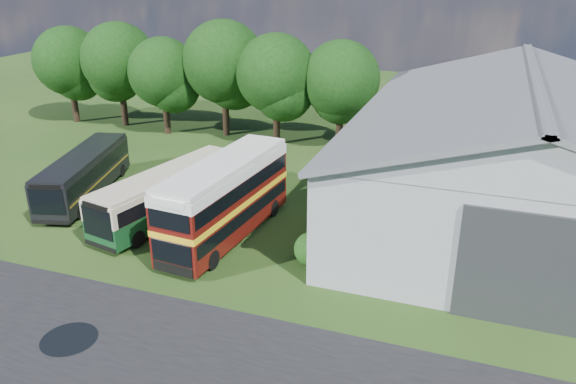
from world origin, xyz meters
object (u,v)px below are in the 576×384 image
at_px(bus_green_single, 169,193).
at_px(bus_maroon_double, 226,200).
at_px(bus_dark_single, 84,174).
at_px(storage_shed, 523,144).

distance_m(bus_green_single, bus_maroon_double, 4.29).
xyz_separation_m(bus_maroon_double, bus_dark_single, (-10.88, 2.19, -0.69)).
distance_m(storage_shed, bus_dark_single, 26.40).
relative_size(bus_green_single, bus_dark_single, 1.05).
xyz_separation_m(storage_shed, bus_dark_single, (-25.44, -6.51, -2.72)).
bearing_deg(bus_dark_single, storage_shed, -1.11).
distance_m(storage_shed, bus_maroon_double, 17.08).
relative_size(bus_green_single, bus_maroon_double, 1.05).
relative_size(storage_shed, bus_dark_single, 2.45).
height_order(storage_shed, bus_dark_single, storage_shed).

